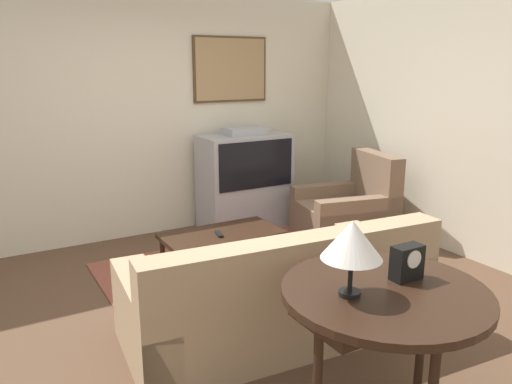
{
  "coord_description": "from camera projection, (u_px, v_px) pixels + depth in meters",
  "views": [
    {
      "loc": [
        -1.66,
        -3.33,
        1.91
      ],
      "look_at": [
        0.63,
        0.62,
        0.75
      ],
      "focal_mm": 35.0,
      "sensor_mm": 36.0,
      "label": 1
    }
  ],
  "objects": [
    {
      "name": "remote",
      "position": [
        219.0,
        234.0,
        4.51
      ],
      "size": [
        0.08,
        0.17,
        0.02
      ],
      "color": "black",
      "rests_on": "coffee_table"
    },
    {
      "name": "mantel_clock",
      "position": [
        407.0,
        262.0,
        2.65
      ],
      "size": [
        0.17,
        0.1,
        0.19
      ],
      "color": "black",
      "rests_on": "console_table"
    },
    {
      "name": "wall_right",
      "position": [
        459.0,
        123.0,
        5.02
      ],
      "size": [
        0.06,
        12.0,
        2.7
      ],
      "color": "beige",
      "rests_on": "ground_plane"
    },
    {
      "name": "table_lamp",
      "position": [
        352.0,
        241.0,
        2.41
      ],
      "size": [
        0.3,
        0.3,
        0.39
      ],
      "color": "black",
      "rests_on": "console_table"
    },
    {
      "name": "console_table",
      "position": [
        385.0,
        301.0,
        2.57
      ],
      "size": [
        1.07,
        1.07,
        0.8
      ],
      "color": "black",
      "rests_on": "ground_plane"
    },
    {
      "name": "ground_plane",
      "position": [
        228.0,
        306.0,
        4.07
      ],
      "size": [
        12.0,
        12.0,
        0.0
      ],
      "primitive_type": "plane",
      "color": "brown"
    },
    {
      "name": "tv",
      "position": [
        245.0,
        181.0,
        5.94
      ],
      "size": [
        1.05,
        0.56,
        1.21
      ],
      "color": "#9E9EA3",
      "rests_on": "ground_plane"
    },
    {
      "name": "area_rug",
      "position": [
        231.0,
        268.0,
        4.82
      ],
      "size": [
        2.4,
        1.61,
        0.01
      ],
      "color": "brown",
      "rests_on": "ground_plane"
    },
    {
      "name": "coffee_table",
      "position": [
        222.0,
        237.0,
        4.59
      ],
      "size": [
        1.08,
        0.56,
        0.42
      ],
      "color": "black",
      "rests_on": "ground_plane"
    },
    {
      "name": "couch",
      "position": [
        278.0,
        297.0,
        3.58
      ],
      "size": [
        2.22,
        1.15,
        0.85
      ],
      "rotation": [
        0.0,
        0.0,
        3.06
      ],
      "color": "tan",
      "rests_on": "ground_plane"
    },
    {
      "name": "armchair",
      "position": [
        347.0,
        213.0,
        5.6
      ],
      "size": [
        1.12,
        1.02,
        0.97
      ],
      "rotation": [
        0.0,
        0.0,
        -1.78
      ],
      "color": "brown",
      "rests_on": "ground_plane"
    },
    {
      "name": "wall_back",
      "position": [
        140.0,
        117.0,
        5.53
      ],
      "size": [
        12.0,
        0.1,
        2.7
      ],
      "color": "beige",
      "rests_on": "ground_plane"
    }
  ]
}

